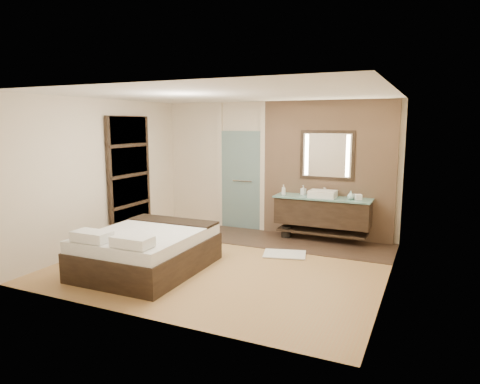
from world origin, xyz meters
The scene contains 15 objects.
floor centered at (0.00, 0.00, 0.00)m, with size 5.00×5.00×0.00m, color #AA7847.
tile_strip centered at (0.60, 1.60, 0.01)m, with size 3.80×1.30×0.01m, color #34231C.
stone_wall centered at (1.10, 2.21, 1.35)m, with size 2.60×0.08×2.70m, color tan.
vanity centered at (1.10, 1.92, 0.58)m, with size 1.85×0.55×0.88m.
mirror_unit centered at (1.10, 2.16, 1.65)m, with size 1.06×0.04×0.96m.
frosted_door centered at (-0.75, 2.20, 1.14)m, with size 1.10×0.12×2.70m.
shoji_partition centered at (-2.43, 0.60, 1.21)m, with size 0.06×1.20×2.40m.
bed centered at (-0.96, -0.85, 0.32)m, with size 1.62×2.02×0.77m.
bath_mat centered at (0.74, 0.75, 0.02)m, with size 0.72×0.50×0.02m, color silver.
waste_bin centered at (0.40, 1.85, 0.12)m, with size 0.19×0.19×0.24m, color black.
tissue_box centered at (1.76, 1.90, 0.92)m, with size 0.12×0.12×0.10m, color white.
soap_bottle_a centered at (0.35, 1.81, 0.97)m, with size 0.08×0.08×0.21m, color silver.
soap_bottle_b centered at (0.69, 2.00, 0.96)m, with size 0.08×0.09×0.19m, color #B2B2B2.
soap_bottle_c centered at (1.63, 1.88, 0.94)m, with size 0.12×0.12×0.16m, color #ABD8D7.
cup centered at (1.67, 1.97, 0.91)m, with size 0.11×0.11×0.09m, color silver.
Camera 1 is at (3.01, -6.07, 2.26)m, focal length 32.00 mm.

